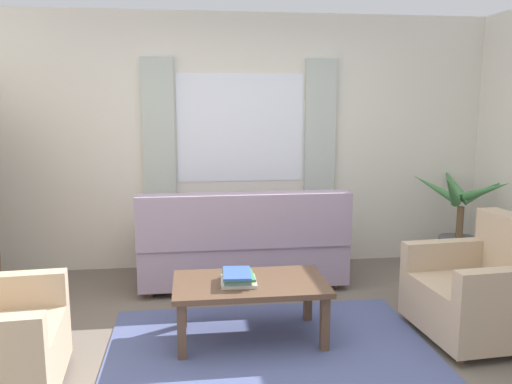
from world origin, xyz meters
TOP-DOWN VIEW (x-y plane):
  - ground_plane at (0.00, 0.00)m, footprint 6.24×6.24m
  - wall_back at (0.00, 2.26)m, footprint 5.32×0.12m
  - window_with_curtains at (0.00, 2.18)m, footprint 1.98×0.07m
  - area_rug at (0.00, 0.00)m, footprint 2.26×1.99m
  - couch at (-0.05, 1.56)m, footprint 1.90×0.82m
  - armchair_right at (1.59, 0.21)m, footprint 0.88×0.89m
  - coffee_table at (-0.12, 0.39)m, footprint 1.10×0.64m
  - book_stack_on_table at (-0.21, 0.36)m, footprint 0.26×0.30m
  - potted_plant at (2.21, 1.74)m, footprint 0.95×1.22m

SIDE VIEW (x-z plane):
  - ground_plane at x=0.00m, z-range 0.00..0.00m
  - area_rug at x=0.00m, z-range 0.00..0.01m
  - armchair_right at x=1.59m, z-range -0.09..0.79m
  - couch at x=-0.05m, z-range -0.09..0.83m
  - coffee_table at x=-0.12m, z-range 0.16..0.60m
  - potted_plant at x=2.21m, z-range -0.14..0.94m
  - book_stack_on_table at x=-0.21m, z-range 0.44..0.52m
  - wall_back at x=0.00m, z-range 0.00..2.60m
  - window_with_curtains at x=0.00m, z-range 0.75..2.15m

